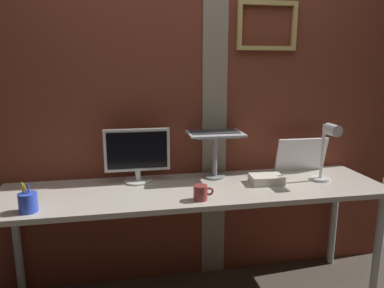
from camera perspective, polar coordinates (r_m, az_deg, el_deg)
brick_wall_back at (r=2.43m, az=-0.94°, el=7.59°), size 3.06×0.16×2.56m
desk at (r=2.21m, az=0.48°, el=-8.69°), size 2.34×0.60×0.76m
monitor at (r=2.27m, az=-8.68°, el=-1.40°), size 0.41×0.18×0.34m
laptop_stand at (r=2.34m, az=3.65°, el=-0.80°), size 0.28×0.22×0.29m
laptop at (r=2.38m, az=3.26°, el=3.09°), size 0.36×0.34×0.21m
whiteboard_panel at (r=2.61m, az=16.94°, el=-1.64°), size 0.36×0.07×0.24m
desk_lamp at (r=2.37m, az=20.72°, el=-0.34°), size 0.12×0.20×0.38m
pen_cup at (r=2.01m, az=-24.56°, el=-8.41°), size 0.09×0.09×0.16m
coffee_mug at (r=1.99m, az=1.43°, el=-7.72°), size 0.11×0.08×0.08m
paper_clutter_stack at (r=2.31m, az=11.72°, el=-5.51°), size 0.21×0.15×0.05m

